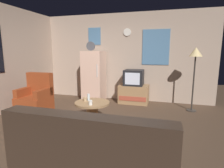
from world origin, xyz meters
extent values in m
plane|color=#4C3828|center=(0.00, 0.00, 0.00)|extent=(12.00, 12.00, 0.00)
cube|color=tan|center=(0.00, 2.45, 1.30)|extent=(5.20, 0.10, 2.61)
cube|color=teal|center=(0.92, 2.39, 1.61)|extent=(0.76, 0.02, 1.00)
cube|color=teal|center=(-0.95, 2.39, 1.95)|extent=(0.40, 0.02, 0.52)
cylinder|color=silver|center=(0.09, 2.39, 2.04)|extent=(0.22, 0.03, 0.22)
cube|color=beige|center=(-0.85, 2.02, 0.75)|extent=(0.60, 0.60, 1.50)
cylinder|color=silver|center=(-0.63, 1.72, 0.95)|extent=(0.02, 0.02, 0.36)
cylinder|color=#4C4C51|center=(-0.90, 1.94, 1.64)|extent=(0.26, 0.04, 0.26)
cube|color=#9E754C|center=(0.37, 2.08, 0.26)|extent=(0.84, 0.52, 0.53)
cube|color=#AD4733|center=(0.37, 1.82, 0.19)|extent=(0.76, 0.01, 0.13)
cube|color=black|center=(0.36, 2.08, 0.75)|extent=(0.54, 0.50, 0.44)
cube|color=silver|center=(0.36, 1.83, 0.75)|extent=(0.41, 0.01, 0.33)
cylinder|color=#332D28|center=(1.91, 1.78, 0.01)|extent=(0.24, 0.24, 0.02)
cylinder|color=#332D28|center=(1.91, 1.78, 0.70)|extent=(0.04, 0.04, 1.40)
cone|color=#F2D18C|center=(1.91, 1.78, 1.48)|extent=(0.32, 0.32, 0.22)
cylinder|color=#9E754C|center=(-0.20, 0.30, 0.02)|extent=(0.72, 0.72, 0.04)
cylinder|color=#9E754C|center=(-0.20, 0.30, 0.23)|extent=(0.24, 0.24, 0.43)
cylinder|color=#9E754C|center=(-0.20, 0.30, 0.45)|extent=(0.72, 0.72, 0.04)
cylinder|color=silver|center=(-0.31, 0.37, 0.54)|extent=(0.05, 0.05, 0.15)
cylinder|color=silver|center=(-0.15, 0.10, 0.51)|extent=(0.08, 0.08, 0.09)
cylinder|color=tan|center=(-0.36, 0.32, 0.51)|extent=(0.08, 0.08, 0.09)
cube|color=maroon|center=(-1.85, 0.57, 0.20)|extent=(0.68, 0.68, 0.40)
cube|color=maroon|center=(-1.85, 0.83, 0.68)|extent=(0.68, 0.16, 0.56)
cube|color=maroon|center=(-2.13, 0.57, 0.50)|extent=(0.12, 0.60, 0.20)
cube|color=maroon|center=(-1.57, 0.57, 0.50)|extent=(0.12, 0.60, 0.20)
cube|color=#38281E|center=(0.52, -1.33, 0.20)|extent=(1.70, 0.80, 0.40)
cube|color=#38281E|center=(0.52, -1.63, 0.66)|extent=(1.70, 0.20, 0.52)
camera|label=1|loc=(1.21, -3.10, 1.50)|focal=29.44mm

